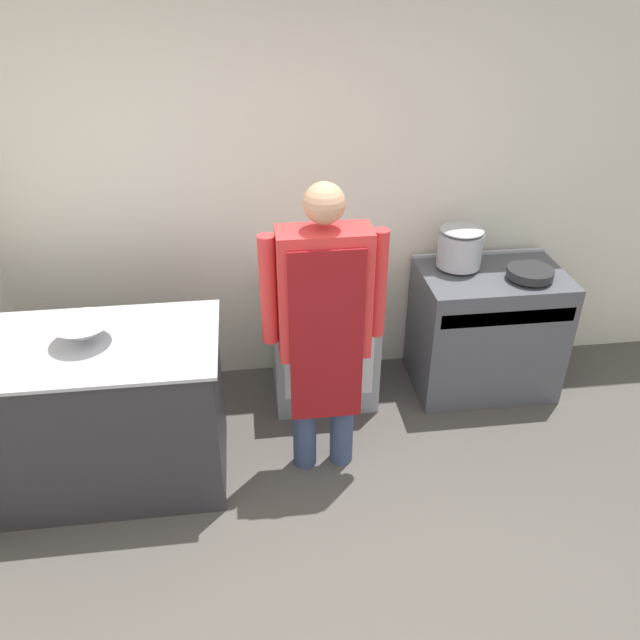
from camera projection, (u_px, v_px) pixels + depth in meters
name	position (u px, v px, depth m)	size (l,w,h in m)	color
ground_plane	(330.00, 631.00, 2.90)	(14.00, 14.00, 0.00)	#4C4742
wall_back	(286.00, 194.00, 4.07)	(8.00, 0.05, 2.70)	silver
prep_counter	(104.00, 412.00, 3.53)	(1.36, 0.79, 0.94)	#2D2D33
stove	(485.00, 330.00, 4.34)	(0.96, 0.63, 0.91)	#4C4F56
fridge_unit	(323.00, 339.00, 4.26)	(0.68, 0.60, 0.87)	#93999E
person_cook	(324.00, 320.00, 3.34)	(0.67, 0.24, 1.77)	#38476B
mixing_bowl	(83.00, 332.00, 3.27)	(0.32, 0.32, 0.12)	#B2B5BC
stock_pot	(460.00, 246.00, 4.10)	(0.29, 0.29, 0.28)	#B2B5BC
saute_pan	(530.00, 273.00, 4.01)	(0.30, 0.30, 0.06)	#262628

